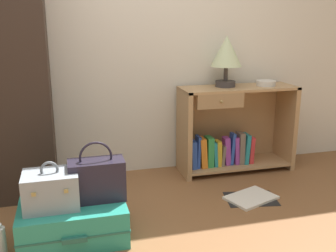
# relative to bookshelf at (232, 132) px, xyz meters

# --- Properties ---
(back_wall) EXTENTS (6.40, 0.10, 2.60)m
(back_wall) POSITION_rel_bookshelf_xyz_m (-0.95, 0.24, 0.95)
(back_wall) COLOR silver
(back_wall) RESTS_ON ground_plane
(bookshelf) EXTENTS (1.01, 0.36, 0.75)m
(bookshelf) POSITION_rel_bookshelf_xyz_m (0.00, 0.00, 0.00)
(bookshelf) COLOR tan
(bookshelf) RESTS_ON ground_plane
(table_lamp) EXTENTS (0.26, 0.26, 0.43)m
(table_lamp) POSITION_rel_bookshelf_xyz_m (-0.07, 0.02, 0.68)
(table_lamp) COLOR #3D3838
(table_lamp) RESTS_ON bookshelf
(bowl) EXTENTS (0.17, 0.17, 0.05)m
(bowl) POSITION_rel_bookshelf_xyz_m (0.29, -0.02, 0.43)
(bowl) COLOR silver
(bowl) RESTS_ON bookshelf
(suitcase_large) EXTENTS (0.64, 0.45, 0.23)m
(suitcase_large) POSITION_rel_bookshelf_xyz_m (-1.41, -0.84, -0.23)
(suitcase_large) COLOR teal
(suitcase_large) RESTS_ON ground_plane
(train_case) EXTENTS (0.32, 0.25, 0.29)m
(train_case) POSITION_rel_bookshelf_xyz_m (-1.52, -0.85, -0.01)
(train_case) COLOR #8E99A3
(train_case) RESTS_ON suitcase_large
(handbag) EXTENTS (0.34, 0.17, 0.37)m
(handbag) POSITION_rel_bookshelf_xyz_m (-1.25, -0.81, 0.01)
(handbag) COLOR #231E2D
(handbag) RESTS_ON suitcase_large
(open_book_on_floor) EXTENTS (0.42, 0.36, 0.02)m
(open_book_on_floor) POSITION_rel_bookshelf_xyz_m (-0.10, -0.62, -0.34)
(open_book_on_floor) COLOR white
(open_book_on_floor) RESTS_ON ground_plane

